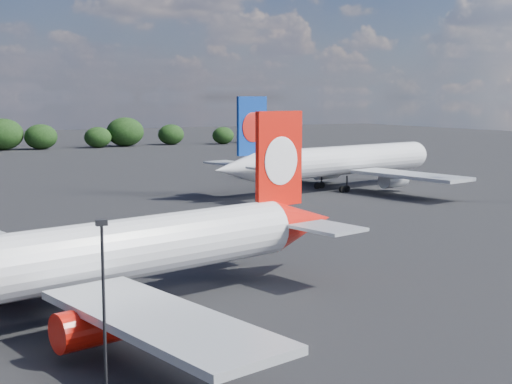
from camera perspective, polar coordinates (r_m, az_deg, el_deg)
name	(u,v)px	position (r m, az deg, el deg)	size (l,w,h in m)	color
qantas_airliner	(108,254)	(52.13, -11.72, -4.87)	(43.63, 41.71, 14.31)	white
china_southern_airliner	(336,162)	(119.90, 6.38, 2.41)	(47.68, 45.55, 15.61)	white
apron_lamp_post	(104,304)	(35.93, -12.08, -8.77)	(0.55, 0.30, 9.62)	black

